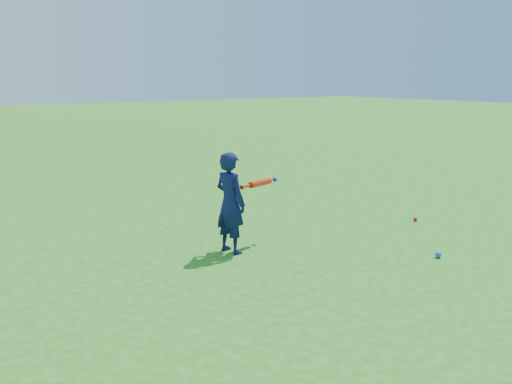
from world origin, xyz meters
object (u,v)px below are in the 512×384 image
ground_ball_blue (438,255)px  bat_swing (262,183)px  child (230,203)px  ground_ball_red (415,219)px

ground_ball_blue → bat_swing: bearing=127.6°
child → bat_swing: (0.55, 0.11, 0.17)m
ground_ball_blue → bat_swing: 2.32m
child → ground_ball_red: (3.07, -0.32, -0.59)m
ground_ball_blue → bat_swing: (-1.34, 1.74, 0.76)m
child → ground_ball_blue: (1.89, -1.63, -0.58)m
ground_ball_red → ground_ball_blue: size_ratio=0.83×
child → bat_swing: bearing=-88.3°
ground_ball_blue → bat_swing: bat_swing is taller
child → ground_ball_red: child is taller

